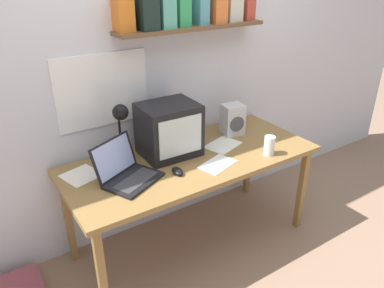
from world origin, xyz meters
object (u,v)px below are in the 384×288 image
(corner_desk, at_px, (192,165))
(loose_paper_near_laptop, at_px, (81,175))
(space_heater, at_px, (233,120))
(open_notebook, at_px, (218,164))
(crt_monitor, at_px, (169,130))
(computer_mouse, at_px, (178,171))
(printed_handout, at_px, (223,145))
(laptop, at_px, (125,170))
(desk_lamp, at_px, (121,123))
(juice_glass, at_px, (269,147))

(corner_desk, xyz_separation_m, loose_paper_near_laptop, (-0.70, 0.17, 0.06))
(space_heater, distance_m, open_notebook, 0.52)
(open_notebook, relative_size, loose_paper_near_laptop, 1.11)
(crt_monitor, distance_m, open_notebook, 0.40)
(computer_mouse, distance_m, printed_handout, 0.51)
(laptop, height_order, space_heater, laptop)
(computer_mouse, bearing_deg, open_notebook, -9.34)
(open_notebook, distance_m, printed_handout, 0.29)
(space_heater, bearing_deg, laptop, -161.59)
(corner_desk, xyz_separation_m, desk_lamp, (-0.41, 0.20, 0.33))
(space_heater, bearing_deg, open_notebook, -130.81)
(crt_monitor, xyz_separation_m, computer_mouse, (-0.10, -0.26, -0.16))
(computer_mouse, height_order, printed_handout, computer_mouse)
(open_notebook, bearing_deg, juice_glass, -11.81)
(space_heater, relative_size, computer_mouse, 2.14)
(laptop, bearing_deg, juice_glass, -39.51)
(juice_glass, relative_size, loose_paper_near_laptop, 0.53)
(crt_monitor, distance_m, printed_handout, 0.43)
(juice_glass, bearing_deg, desk_lamp, 152.33)
(crt_monitor, height_order, desk_lamp, desk_lamp)
(crt_monitor, xyz_separation_m, juice_glass, (0.56, -0.39, -0.12))
(desk_lamp, bearing_deg, open_notebook, -29.31)
(crt_monitor, height_order, space_heater, crt_monitor)
(laptop, height_order, desk_lamp, desk_lamp)
(loose_paper_near_laptop, bearing_deg, crt_monitor, -3.69)
(laptop, bearing_deg, open_notebook, -41.06)
(desk_lamp, distance_m, juice_glass, 1.00)
(crt_monitor, distance_m, desk_lamp, 0.33)
(open_notebook, bearing_deg, space_heater, 40.60)
(crt_monitor, bearing_deg, desk_lamp, 169.61)
(corner_desk, distance_m, open_notebook, 0.20)
(desk_lamp, distance_m, printed_handout, 0.76)
(laptop, distance_m, juice_glass, 0.98)
(juice_glass, height_order, loose_paper_near_laptop, juice_glass)
(printed_handout, bearing_deg, juice_glass, -58.55)
(corner_desk, bearing_deg, loose_paper_near_laptop, 166.08)
(corner_desk, relative_size, loose_paper_near_laptop, 6.82)
(laptop, relative_size, open_notebook, 1.50)
(computer_mouse, bearing_deg, crt_monitor, 69.94)
(corner_desk, bearing_deg, desk_lamp, 153.66)
(crt_monitor, xyz_separation_m, space_heater, (0.56, 0.02, -0.06))
(printed_handout, bearing_deg, loose_paper_near_laptop, 171.80)
(juice_glass, bearing_deg, crt_monitor, 145.08)
(juice_glass, relative_size, computer_mouse, 1.23)
(crt_monitor, distance_m, loose_paper_near_laptop, 0.63)
(laptop, bearing_deg, corner_desk, -23.78)
(juice_glass, bearing_deg, space_heater, 89.20)
(juice_glass, bearing_deg, open_notebook, 168.19)
(space_heater, bearing_deg, crt_monitor, -169.64)
(loose_paper_near_laptop, bearing_deg, space_heater, -1.07)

